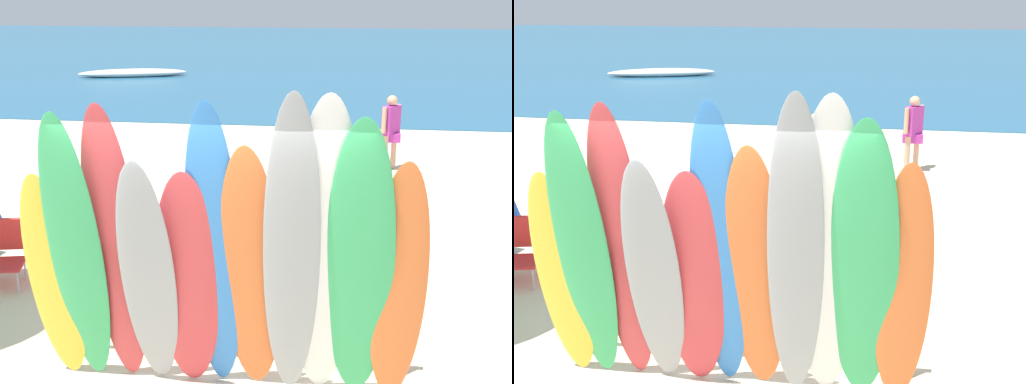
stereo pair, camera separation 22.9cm
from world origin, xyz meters
TOP-DOWN VIEW (x-y plane):
  - ground at (0.00, 14.00)m, footprint 60.00×60.00m
  - ocean_water at (0.00, 31.24)m, footprint 60.00×40.00m
  - surfboard_rack at (0.00, 0.00)m, footprint 3.38×0.07m
  - surfboard_yellow_0 at (-1.47, -0.50)m, footprint 0.54×0.47m
  - surfboard_green_1 at (-1.21, -0.59)m, footprint 0.48×0.62m
  - surfboard_red_2 at (-0.89, -0.51)m, footprint 0.50×0.53m
  - surfboard_grey_3 at (-0.59, -0.59)m, footprint 0.48×0.67m
  - surfboard_red_4 at (-0.27, -0.48)m, footprint 0.59×0.47m
  - surfboard_blue_5 at (-0.03, -0.49)m, footprint 0.50×0.55m
  - surfboard_orange_6 at (0.28, -0.50)m, footprint 0.58×0.56m
  - surfboard_grey_7 at (0.63, -0.61)m, footprint 0.50×0.68m
  - surfboard_white_8 at (0.89, -0.55)m, footprint 0.60×0.66m
  - surfboard_green_9 at (1.18, -0.57)m, footprint 0.60×0.67m
  - surfboard_orange_10 at (1.50, -0.53)m, footprint 0.47×0.47m
  - beachgoer_by_water at (1.97, 7.36)m, footprint 0.38×0.46m
  - beachgoer_photographing at (0.31, 4.73)m, footprint 0.41×0.57m
  - beachgoer_near_rack at (-2.73, 2.35)m, footprint 0.42×0.56m
  - beach_chair_red at (-3.03, 1.50)m, footprint 0.65×0.81m
  - distant_boat at (-7.20, 20.00)m, footprint 4.29×2.03m

SIDE VIEW (x-z plane):
  - ground at x=0.00m, z-range 0.00..0.00m
  - ocean_water at x=0.00m, z-range 0.00..0.02m
  - distant_boat at x=-7.20m, z-range -0.02..0.32m
  - beach_chair_red at x=-3.03m, z-range 0.02..0.83m
  - surfboard_rack at x=0.00m, z-range 0.19..0.81m
  - beachgoer_by_water at x=1.97m, z-range 0.11..1.59m
  - beachgoer_photographing at x=0.31m, z-range 0.12..1.71m
  - beachgoer_near_rack at x=-2.73m, z-range 0.12..1.74m
  - surfboard_yellow_0 at x=-1.47m, z-range 0.00..2.06m
  - surfboard_red_4 at x=-0.27m, z-range 0.00..2.12m
  - surfboard_grey_3 at x=-0.59m, z-range 0.00..2.26m
  - surfboard_orange_10 at x=1.50m, z-range 0.00..2.28m
  - surfboard_orange_6 at x=0.28m, z-range 0.00..2.36m
  - surfboard_green_1 at x=-1.21m, z-range 0.00..2.61m
  - surfboard_green_9 at x=1.18m, z-range 0.00..2.63m
  - surfboard_red_2 at x=-0.89m, z-range 0.00..2.66m
  - surfboard_blue_5 at x=-0.03m, z-range 0.00..2.70m
  - surfboard_white_8 at x=0.89m, z-range 0.00..2.79m
  - surfboard_grey_7 at x=0.63m, z-range 0.00..2.81m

